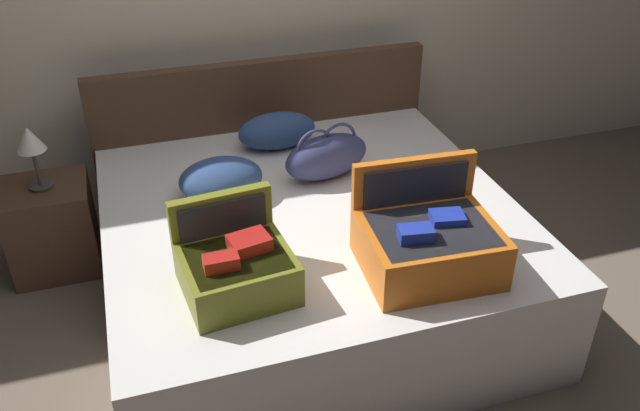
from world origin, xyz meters
name	(u,v)px	position (x,y,z in m)	size (l,w,h in m)	color
ground_plane	(337,348)	(0.00, 0.00, 0.00)	(12.00, 12.00, 0.00)	#6B5B4C
bed	(312,254)	(0.00, 0.40, 0.27)	(1.94, 1.86, 0.54)	silver
headboard	(264,136)	(0.00, 1.37, 0.47)	(1.98, 0.08, 0.95)	#4C3323
hard_case_large	(428,242)	(0.32, -0.18, 0.67)	(0.56, 0.48, 0.41)	#D16619
hard_case_medium	(236,266)	(-0.46, -0.09, 0.66)	(0.46, 0.44, 0.35)	olive
duffel_bag	(327,156)	(0.17, 0.67, 0.66)	(0.50, 0.31, 0.29)	navy
pillow_near_headboard	(277,131)	(0.01, 1.08, 0.64)	(0.44, 0.25, 0.20)	navy
pillow_center_head	(221,179)	(-0.38, 0.64, 0.64)	(0.41, 0.30, 0.20)	navy
nightstand	(52,227)	(-1.25, 1.08, 0.25)	(0.44, 0.40, 0.50)	#4C3323
table_lamp	(30,144)	(-1.25, 1.08, 0.75)	(0.14, 0.14, 0.34)	#3F3833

